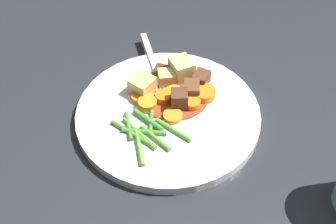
% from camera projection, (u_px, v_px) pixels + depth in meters
% --- Properties ---
extents(ground_plane, '(3.00, 3.00, 0.00)m').
position_uv_depth(ground_plane, '(168.00, 119.00, 0.74)').
color(ground_plane, '#26282D').
extents(dinner_plate, '(0.28, 0.28, 0.02)m').
position_uv_depth(dinner_plate, '(168.00, 115.00, 0.73)').
color(dinner_plate, white).
rests_on(dinner_plate, ground_plane).
extents(stew_sauce, '(0.11, 0.11, 0.00)m').
position_uv_depth(stew_sauce, '(173.00, 94.00, 0.75)').
color(stew_sauce, '#93381E').
rests_on(stew_sauce, dinner_plate).
extents(carrot_slice_0, '(0.04, 0.04, 0.01)m').
position_uv_depth(carrot_slice_0, '(192.00, 103.00, 0.73)').
color(carrot_slice_0, orange).
rests_on(carrot_slice_0, dinner_plate).
extents(carrot_slice_1, '(0.04, 0.04, 0.01)m').
position_uv_depth(carrot_slice_1, '(147.00, 104.00, 0.73)').
color(carrot_slice_1, orange).
rests_on(carrot_slice_1, dinner_plate).
extents(carrot_slice_2, '(0.05, 0.05, 0.01)m').
position_uv_depth(carrot_slice_2, '(204.00, 93.00, 0.74)').
color(carrot_slice_2, orange).
rests_on(carrot_slice_2, dinner_plate).
extents(carrot_slice_3, '(0.04, 0.04, 0.01)m').
position_uv_depth(carrot_slice_3, '(141.00, 96.00, 0.74)').
color(carrot_slice_3, orange).
rests_on(carrot_slice_3, dinner_plate).
extents(carrot_slice_4, '(0.04, 0.04, 0.01)m').
position_uv_depth(carrot_slice_4, '(174.00, 94.00, 0.74)').
color(carrot_slice_4, orange).
rests_on(carrot_slice_4, dinner_plate).
extents(carrot_slice_5, '(0.04, 0.04, 0.01)m').
position_uv_depth(carrot_slice_5, '(173.00, 116.00, 0.71)').
color(carrot_slice_5, orange).
rests_on(carrot_slice_5, dinner_plate).
extents(carrot_slice_6, '(0.03, 0.03, 0.01)m').
position_uv_depth(carrot_slice_6, '(164.00, 97.00, 0.74)').
color(carrot_slice_6, orange).
rests_on(carrot_slice_6, dinner_plate).
extents(potato_chunk_0, '(0.05, 0.05, 0.03)m').
position_uv_depth(potato_chunk_0, '(182.00, 70.00, 0.76)').
color(potato_chunk_0, '#E5CC7A').
rests_on(potato_chunk_0, dinner_plate).
extents(potato_chunk_1, '(0.04, 0.04, 0.03)m').
position_uv_depth(potato_chunk_1, '(142.00, 85.00, 0.75)').
color(potato_chunk_1, '#DBBC6B').
rests_on(potato_chunk_1, dinner_plate).
extents(potato_chunk_2, '(0.04, 0.04, 0.02)m').
position_uv_depth(potato_chunk_2, '(167.00, 78.00, 0.76)').
color(potato_chunk_2, '#E5CC7A').
rests_on(potato_chunk_2, dinner_plate).
extents(meat_chunk_0, '(0.03, 0.02, 0.02)m').
position_uv_depth(meat_chunk_0, '(201.00, 79.00, 0.76)').
color(meat_chunk_0, '#56331E').
rests_on(meat_chunk_0, dinner_plate).
extents(meat_chunk_1, '(0.03, 0.03, 0.03)m').
position_uv_depth(meat_chunk_1, '(179.00, 100.00, 0.72)').
color(meat_chunk_1, '#56331E').
rests_on(meat_chunk_1, dinner_plate).
extents(meat_chunk_2, '(0.03, 0.02, 0.02)m').
position_uv_depth(meat_chunk_2, '(161.00, 72.00, 0.77)').
color(meat_chunk_2, '#4C2B19').
rests_on(meat_chunk_2, dinner_plate).
extents(meat_chunk_3, '(0.04, 0.03, 0.02)m').
position_uv_depth(meat_chunk_3, '(192.00, 90.00, 0.74)').
color(meat_chunk_3, brown).
rests_on(meat_chunk_3, dinner_plate).
extents(green_bean_0, '(0.05, 0.05, 0.01)m').
position_uv_depth(green_bean_0, '(142.00, 148.00, 0.67)').
color(green_bean_0, '#66AD42').
rests_on(green_bean_0, dinner_plate).
extents(green_bean_1, '(0.02, 0.06, 0.01)m').
position_uv_depth(green_bean_1, '(155.00, 138.00, 0.69)').
color(green_bean_1, '#599E38').
rests_on(green_bean_1, dinner_plate).
extents(green_bean_2, '(0.07, 0.04, 0.01)m').
position_uv_depth(green_bean_2, '(152.00, 112.00, 0.72)').
color(green_bean_2, '#4C8E33').
rests_on(green_bean_2, dinner_plate).
extents(green_bean_3, '(0.03, 0.06, 0.01)m').
position_uv_depth(green_bean_3, '(144.00, 132.00, 0.69)').
color(green_bean_3, '#4C8E33').
rests_on(green_bean_3, dinner_plate).
extents(green_bean_4, '(0.02, 0.06, 0.01)m').
position_uv_depth(green_bean_4, '(173.00, 130.00, 0.70)').
color(green_bean_4, '#66AD42').
rests_on(green_bean_4, dinner_plate).
extents(green_bean_5, '(0.03, 0.07, 0.01)m').
position_uv_depth(green_bean_5, '(139.00, 134.00, 0.69)').
color(green_bean_5, '#599E38').
rests_on(green_bean_5, dinner_plate).
extents(green_bean_6, '(0.05, 0.04, 0.01)m').
position_uv_depth(green_bean_6, '(129.00, 126.00, 0.70)').
color(green_bean_6, '#4C8E33').
rests_on(green_bean_6, dinner_plate).
extents(green_bean_7, '(0.02, 0.06, 0.01)m').
position_uv_depth(green_bean_7, '(148.00, 120.00, 0.71)').
color(green_bean_7, '#4C8E33').
rests_on(green_bean_7, dinner_plate).
extents(green_bean_8, '(0.02, 0.07, 0.01)m').
position_uv_depth(green_bean_8, '(131.00, 133.00, 0.69)').
color(green_bean_8, '#4C8E33').
rests_on(green_bean_8, dinner_plate).
extents(fork, '(0.14, 0.13, 0.00)m').
position_uv_depth(fork, '(155.00, 69.00, 0.79)').
color(fork, silver).
rests_on(fork, dinner_plate).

